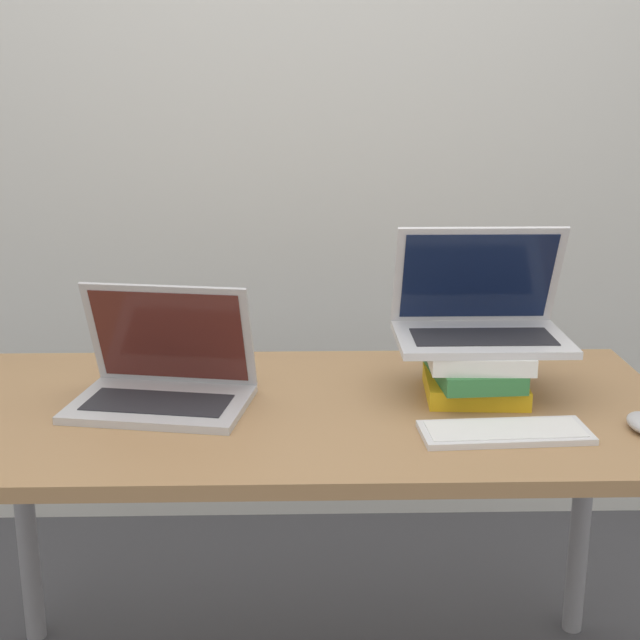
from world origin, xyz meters
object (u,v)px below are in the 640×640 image
object	(u,v)px
book_stack	(475,369)
laptop_on_books	(480,317)
laptop_left	(163,381)
wireless_keyboard	(505,432)

from	to	relation	value
book_stack	laptop_on_books	xyz separation A→B (m)	(0.01, 0.03, 0.10)
book_stack	laptop_on_books	size ratio (longest dim) A/B	0.71
laptop_left	book_stack	size ratio (longest dim) A/B	1.54
laptop_left	laptop_on_books	xyz separation A→B (m)	(0.66, 0.07, 0.11)
book_stack	wireless_keyboard	xyz separation A→B (m)	(0.02, -0.22, -0.05)
laptop_left	wireless_keyboard	size ratio (longest dim) A/B	1.20
laptop_left	laptop_on_books	distance (m)	0.67
book_stack	laptop_on_books	bearing A→B (deg)	69.86
laptop_left	wireless_keyboard	world-z (taller)	laptop_left
book_stack	laptop_on_books	distance (m)	0.11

